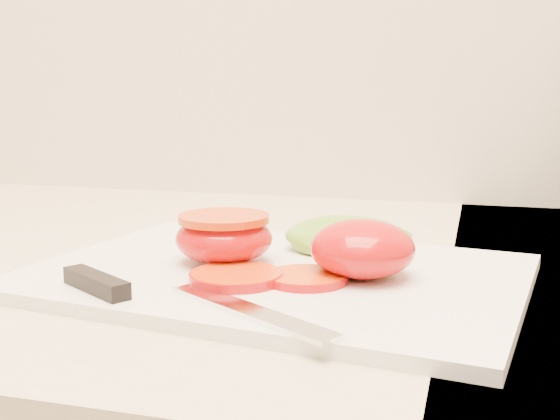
# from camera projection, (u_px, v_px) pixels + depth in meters

# --- Properties ---
(cutting_board) EXTENTS (0.40, 0.31, 0.01)m
(cutting_board) POSITION_uv_depth(u_px,v_px,m) (276.00, 276.00, 0.54)
(cutting_board) COLOR white
(cutting_board) RESTS_ON counter
(tomato_half_dome) EXTENTS (0.08, 0.08, 0.04)m
(tomato_half_dome) POSITION_uv_depth(u_px,v_px,m) (362.00, 249.00, 0.52)
(tomato_half_dome) COLOR red
(tomato_half_dome) RESTS_ON cutting_board
(tomato_half_cut) EXTENTS (0.08, 0.08, 0.04)m
(tomato_half_cut) POSITION_uv_depth(u_px,v_px,m) (224.00, 236.00, 0.56)
(tomato_half_cut) COLOR red
(tomato_half_cut) RESTS_ON cutting_board
(tomato_slice_0) EXTENTS (0.07, 0.07, 0.01)m
(tomato_slice_0) POSITION_uv_depth(u_px,v_px,m) (236.00, 277.00, 0.51)
(tomato_slice_0) COLOR red
(tomato_slice_0) RESTS_ON cutting_board
(tomato_slice_1) EXTENTS (0.06, 0.06, 0.01)m
(tomato_slice_1) POSITION_uv_depth(u_px,v_px,m) (306.00, 278.00, 0.51)
(tomato_slice_1) COLOR red
(tomato_slice_1) RESTS_ON cutting_board
(lettuce_leaf_0) EXTENTS (0.11, 0.09, 0.02)m
(lettuce_leaf_0) POSITION_uv_depth(u_px,v_px,m) (348.00, 237.00, 0.60)
(lettuce_leaf_0) COLOR #8AC433
(lettuce_leaf_0) RESTS_ON cutting_board
(knife) EXTENTS (0.22, 0.09, 0.01)m
(knife) POSITION_uv_depth(u_px,v_px,m) (153.00, 293.00, 0.47)
(knife) COLOR silver
(knife) RESTS_ON cutting_board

